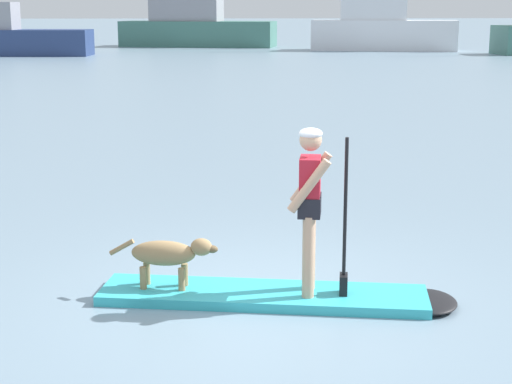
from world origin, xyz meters
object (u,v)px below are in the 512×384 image
object	(u,v)px
paddleboard	(286,296)
moored_boat_port	(381,27)
person_paddler	(311,199)
moored_boat_outer	(195,26)
dog	(168,254)

from	to	relation	value
paddleboard	moored_boat_port	xyz separation A→B (m)	(11.57, 47.43, 1.54)
paddleboard	person_paddler	bearing A→B (deg)	-10.36
moored_boat_port	paddleboard	bearing A→B (deg)	-103.71
paddleboard	moored_boat_outer	bearing A→B (deg)	91.02
paddleboard	dog	size ratio (longest dim) A/B	3.27
paddleboard	person_paddler	world-z (taller)	person_paddler
paddleboard	moored_boat_port	size ratio (longest dim) A/B	0.35
dog	paddleboard	bearing A→B (deg)	-10.36
paddleboard	dog	world-z (taller)	dog
paddleboard	dog	xyz separation A→B (m)	(-1.18, 0.22, 0.40)
dog	moored_boat_port	xyz separation A→B (m)	(12.75, 47.21, 1.14)
person_paddler	moored_boat_port	distance (m)	48.81
person_paddler	dog	world-z (taller)	person_paddler
person_paddler	moored_boat_port	size ratio (longest dim) A/B	0.16
dog	moored_boat_outer	bearing A→B (deg)	89.76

